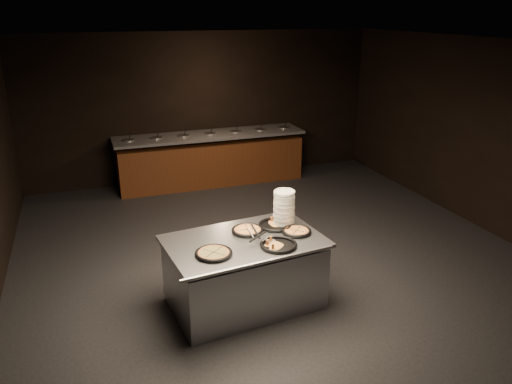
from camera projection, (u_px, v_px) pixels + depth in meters
room at (280, 162)px, 6.38m from camera, size 7.02×8.02×2.92m
salad_bar at (211, 162)px, 9.87m from camera, size 3.70×0.83×1.18m
serving_counter at (244, 273)px, 5.78m from camera, size 1.86×1.31×0.84m
plate_stack at (284, 208)px, 5.97m from camera, size 0.25×0.25×0.42m
pan_veggie_whole at (214, 253)px, 5.28m from camera, size 0.40×0.40×0.04m
pan_cheese_whole at (248, 230)px, 5.83m from camera, size 0.38×0.38×0.04m
pan_cheese_slices_a at (275, 225)px, 5.97m from camera, size 0.41×0.41×0.04m
pan_cheese_slices_b at (278, 245)px, 5.47m from camera, size 0.41×0.41×0.04m
pan_veggie_slices at (297, 231)px, 5.80m from camera, size 0.35×0.35×0.04m
server_left at (253, 232)px, 5.64m from camera, size 0.15×0.34×0.17m
server_right at (261, 238)px, 5.49m from camera, size 0.31×0.09×0.15m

